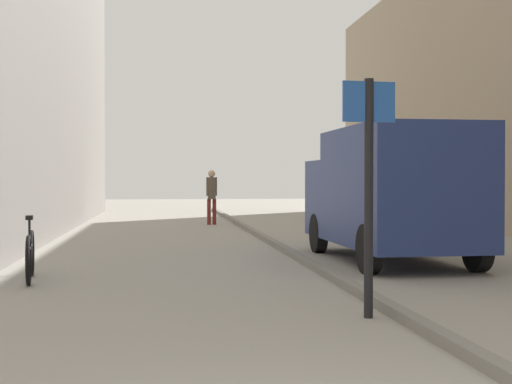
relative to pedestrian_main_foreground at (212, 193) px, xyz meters
The scene contains 6 objects.
ground_plane 9.06m from the pedestrian_main_foreground, 94.55° to the right, with size 80.00×80.00×0.00m, color gray.
kerb_strip 9.07m from the pedestrian_main_foreground, 84.48° to the right, with size 0.16×40.00×0.12m, color slate.
pedestrian_main_foreground is the anchor object (origin of this frame).
delivery_van 11.34m from the pedestrian_main_foreground, 77.34° to the right, with size 2.12×4.96×2.42m.
street_sign_post 16.21m from the pedestrian_main_foreground, 88.05° to the right, with size 0.60×0.10×2.60m.
bicycle_leaning 13.28m from the pedestrian_main_foreground, 105.82° to the right, with size 0.29×1.76×0.98m.
Camera 1 is at (-0.98, -2.72, 1.51)m, focal length 50.04 mm.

